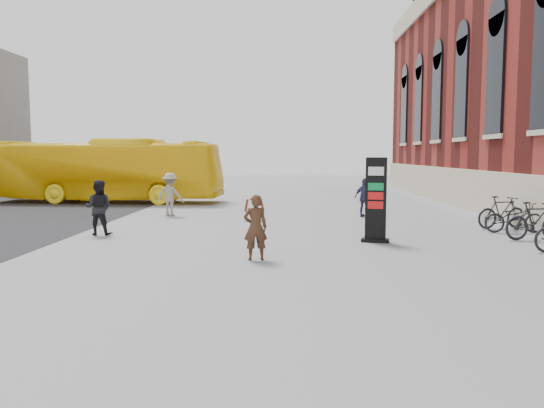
{
  "coord_description": "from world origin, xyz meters",
  "views": [
    {
      "loc": [
        1.49,
        -12.96,
        2.45
      ],
      "look_at": [
        1.1,
        0.2,
        1.22
      ],
      "focal_mm": 35.0,
      "sensor_mm": 36.0,
      "label": 1
    }
  ],
  "objects_px": {
    "pedestrian_a": "(99,208)",
    "bike_5": "(535,221)",
    "pedestrian_b": "(170,194)",
    "info_pylon": "(376,200)",
    "bus": "(108,171)",
    "pedestrian_c": "(365,198)",
    "bike_6": "(514,218)",
    "woman": "(255,227)",
    "bike_7": "(502,212)"
  },
  "relations": [
    {
      "from": "bus",
      "to": "pedestrian_c",
      "type": "relative_size",
      "value": 7.6
    },
    {
      "from": "info_pylon",
      "to": "bus",
      "type": "xyz_separation_m",
      "value": [
        -11.71,
        12.15,
        0.43
      ]
    },
    {
      "from": "pedestrian_b",
      "to": "bus",
      "type": "bearing_deg",
      "value": -36.79
    },
    {
      "from": "pedestrian_b",
      "to": "bike_5",
      "type": "distance_m",
      "value": 13.17
    },
    {
      "from": "info_pylon",
      "to": "bike_5",
      "type": "xyz_separation_m",
      "value": [
        4.64,
        0.47,
        -0.63
      ]
    },
    {
      "from": "woman",
      "to": "bike_6",
      "type": "relative_size",
      "value": 0.83
    },
    {
      "from": "woman",
      "to": "bus",
      "type": "height_order",
      "value": "bus"
    },
    {
      "from": "pedestrian_b",
      "to": "info_pylon",
      "type": "bearing_deg",
      "value": 154.91
    },
    {
      "from": "bus",
      "to": "pedestrian_b",
      "type": "distance_m",
      "value": 7.49
    },
    {
      "from": "pedestrian_b",
      "to": "bike_6",
      "type": "distance_m",
      "value": 12.62
    },
    {
      "from": "woman",
      "to": "pedestrian_b",
      "type": "bearing_deg",
      "value": -76.0
    },
    {
      "from": "pedestrian_c",
      "to": "bike_7",
      "type": "relative_size",
      "value": 0.84
    },
    {
      "from": "bus",
      "to": "bike_7",
      "type": "height_order",
      "value": "bus"
    },
    {
      "from": "bike_6",
      "to": "bus",
      "type": "bearing_deg",
      "value": 59.16
    },
    {
      "from": "info_pylon",
      "to": "bus",
      "type": "distance_m",
      "value": 16.88
    },
    {
      "from": "pedestrian_c",
      "to": "bike_6",
      "type": "height_order",
      "value": "pedestrian_c"
    },
    {
      "from": "woman",
      "to": "pedestrian_b",
      "type": "relative_size",
      "value": 0.89
    },
    {
      "from": "bike_6",
      "to": "woman",
      "type": "bearing_deg",
      "value": 121.28
    },
    {
      "from": "pedestrian_a",
      "to": "bike_6",
      "type": "xyz_separation_m",
      "value": [
        12.88,
        0.79,
        -0.36
      ]
    },
    {
      "from": "pedestrian_c",
      "to": "bike_7",
      "type": "xyz_separation_m",
      "value": [
        4.08,
        -3.17,
        -0.22
      ]
    },
    {
      "from": "pedestrian_c",
      "to": "woman",
      "type": "bearing_deg",
      "value": 103.67
    },
    {
      "from": "woman",
      "to": "bike_7",
      "type": "relative_size",
      "value": 0.85
    },
    {
      "from": "pedestrian_a",
      "to": "bus",
      "type": "bearing_deg",
      "value": -70.44
    },
    {
      "from": "bike_7",
      "to": "pedestrian_c",
      "type": "bearing_deg",
      "value": 36.01
    },
    {
      "from": "bike_7",
      "to": "info_pylon",
      "type": "bearing_deg",
      "value": 105.39
    },
    {
      "from": "woman",
      "to": "pedestrian_a",
      "type": "xyz_separation_m",
      "value": [
        -5.02,
        3.73,
        0.05
      ]
    },
    {
      "from": "pedestrian_b",
      "to": "bike_6",
      "type": "bearing_deg",
      "value": 175.56
    },
    {
      "from": "pedestrian_c",
      "to": "bike_5",
      "type": "xyz_separation_m",
      "value": [
        4.08,
        -5.55,
        -0.21
      ]
    },
    {
      "from": "pedestrian_c",
      "to": "bike_5",
      "type": "distance_m",
      "value": 6.89
    },
    {
      "from": "pedestrian_c",
      "to": "bike_5",
      "type": "bearing_deg",
      "value": 163.52
    },
    {
      "from": "bike_5",
      "to": "bike_6",
      "type": "height_order",
      "value": "bike_5"
    },
    {
      "from": "pedestrian_c",
      "to": "pedestrian_a",
      "type": "bearing_deg",
      "value": 66.55
    },
    {
      "from": "info_pylon",
      "to": "pedestrian_c",
      "type": "xyz_separation_m",
      "value": [
        0.57,
        6.01,
        -0.42
      ]
    },
    {
      "from": "bus",
      "to": "bike_5",
      "type": "relative_size",
      "value": 6.27
    },
    {
      "from": "info_pylon",
      "to": "pedestrian_c",
      "type": "bearing_deg",
      "value": 98.29
    },
    {
      "from": "pedestrian_c",
      "to": "bike_6",
      "type": "relative_size",
      "value": 0.83
    },
    {
      "from": "bike_7",
      "to": "woman",
      "type": "bearing_deg",
      "value": 108.91
    },
    {
      "from": "bus",
      "to": "woman",
      "type": "bearing_deg",
      "value": -146.37
    },
    {
      "from": "bus",
      "to": "bike_7",
      "type": "distance_m",
      "value": 18.85
    },
    {
      "from": "bus",
      "to": "bike_6",
      "type": "relative_size",
      "value": 6.3
    },
    {
      "from": "pedestrian_a",
      "to": "bike_7",
      "type": "relative_size",
      "value": 0.92
    },
    {
      "from": "pedestrian_a",
      "to": "bike_6",
      "type": "relative_size",
      "value": 0.91
    },
    {
      "from": "pedestrian_a",
      "to": "bike_6",
      "type": "bearing_deg",
      "value": -174.32
    },
    {
      "from": "bike_6",
      "to": "bike_7",
      "type": "distance_m",
      "value": 0.98
    },
    {
      "from": "pedestrian_a",
      "to": "bike_5",
      "type": "xyz_separation_m",
      "value": [
        12.88,
        -0.6,
        -0.28
      ]
    },
    {
      "from": "pedestrian_b",
      "to": "bike_5",
      "type": "relative_size",
      "value": 0.93
    },
    {
      "from": "pedestrian_a",
      "to": "bike_5",
      "type": "height_order",
      "value": "pedestrian_a"
    },
    {
      "from": "woman",
      "to": "bike_7",
      "type": "height_order",
      "value": "woman"
    },
    {
      "from": "bike_5",
      "to": "bike_6",
      "type": "relative_size",
      "value": 1.01
    },
    {
      "from": "info_pylon",
      "to": "pedestrian_c",
      "type": "distance_m",
      "value": 6.06
    }
  ]
}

